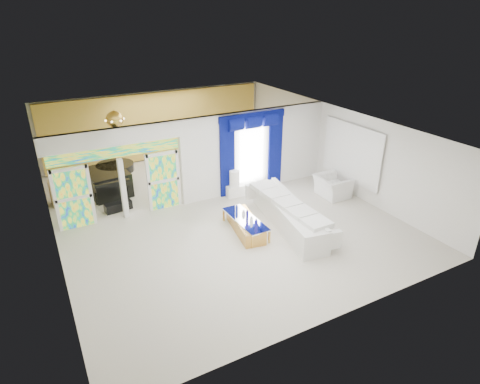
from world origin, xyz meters
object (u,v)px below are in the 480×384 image
grand_piano (107,182)px  armchair (332,186)px  coffee_table (245,225)px  console_table (242,189)px  white_sofa (288,215)px

grand_piano → armchair: bearing=-37.3°
coffee_table → grand_piano: grand_piano is taller
console_table → grand_piano: bearing=150.2°
white_sofa → armchair: armchair is taller
grand_piano → white_sofa: bearing=-56.5°
white_sofa → armchair: 2.86m
coffee_table → grand_piano: size_ratio=1.11×
white_sofa → console_table: white_sofa is taller
armchair → grand_piano: 8.23m
coffee_table → console_table: size_ratio=1.60×
console_table → armchair: 3.28m
white_sofa → grand_piano: 6.84m
console_table → armchair: armchair is taller
white_sofa → console_table: size_ratio=3.27×
white_sofa → console_table: (-0.16, 2.72, -0.17)m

